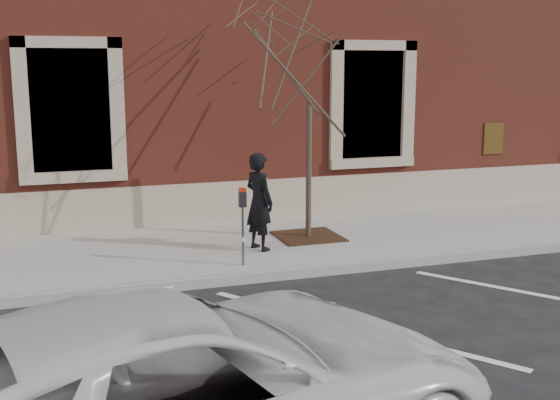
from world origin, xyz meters
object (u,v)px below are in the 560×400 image
object	(u,v)px
man	(259,202)
sapling	(310,57)
parking_meter	(243,212)
white_truck	(175,394)

from	to	relation	value
man	sapling	distance (m)	2.66
sapling	parking_meter	bearing A→B (deg)	-139.67
man	white_truck	distance (m)	6.51
sapling	white_truck	size ratio (longest dim) A/B	0.85
parking_meter	sapling	distance (m)	3.16
man	sapling	size ratio (longest dim) A/B	0.36
man	sapling	bearing A→B (deg)	-86.52
man	parking_meter	distance (m)	0.98
man	white_truck	size ratio (longest dim) A/B	0.31
sapling	man	bearing A→B (deg)	-153.89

